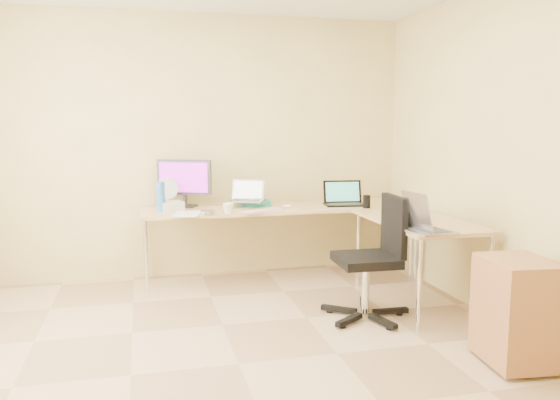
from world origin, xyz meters
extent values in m
plane|color=tan|center=(0.00, 0.00, 0.00)|extent=(4.50, 4.50, 0.00)
plane|color=#E8CD81|center=(0.00, 2.25, 1.30)|extent=(4.50, 0.00, 4.50)
plane|color=#E8CD81|center=(0.00, -2.25, 1.30)|extent=(4.50, 0.00, 4.50)
plane|color=#E8CD81|center=(2.10, 0.00, 1.30)|extent=(0.00, 4.50, 4.50)
cube|color=tan|center=(0.72, 1.85, 0.36)|extent=(2.65, 0.70, 0.73)
cube|color=tan|center=(1.70, 0.85, 0.36)|extent=(0.70, 1.30, 0.73)
cube|color=#252525|center=(-0.17, 2.05, 0.96)|extent=(0.56, 0.38, 0.46)
cube|color=#227B75|center=(0.51, 2.01, 0.76)|extent=(0.28, 0.36, 0.05)
cube|color=#A8A8AC|center=(0.41, 1.87, 0.89)|extent=(0.39, 0.35, 0.21)
cube|color=black|center=(1.37, 1.77, 0.85)|extent=(0.41, 0.33, 0.24)
cube|color=beige|center=(0.49, 1.55, 0.74)|extent=(0.41, 0.24, 0.02)
ellipsoid|color=white|center=(0.78, 1.74, 0.75)|extent=(0.11, 0.09, 0.03)
imported|color=white|center=(0.18, 1.55, 0.78)|extent=(0.13, 0.13, 0.09)
cylinder|color=silver|center=(0.00, 1.55, 0.75)|extent=(0.15, 0.15, 0.03)
cylinder|color=#2A6AA9|center=(-0.40, 1.83, 0.87)|extent=(0.09, 0.09, 0.27)
cube|color=white|center=(-0.18, 1.59, 0.73)|extent=(0.30, 0.37, 0.01)
cube|color=beige|center=(-0.31, 1.89, 0.77)|extent=(0.25, 0.22, 0.08)
cylinder|color=silver|center=(-0.33, 2.05, 0.86)|extent=(0.23, 0.23, 0.26)
cylinder|color=black|center=(1.52, 1.55, 0.79)|extent=(0.09, 0.09, 0.12)
cube|color=#ACAABE|center=(1.50, 0.31, 0.85)|extent=(0.42, 0.35, 0.25)
cube|color=black|center=(1.12, 0.61, 0.50)|extent=(0.61, 0.61, 0.99)
cube|color=brown|center=(1.71, -0.44, 0.36)|extent=(0.43, 0.52, 0.66)
camera|label=1|loc=(-0.57, -3.38, 1.54)|focal=35.89mm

